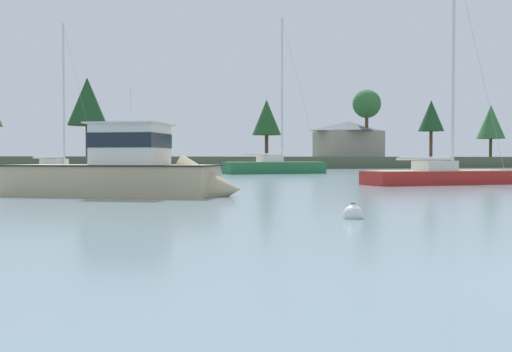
{
  "coord_description": "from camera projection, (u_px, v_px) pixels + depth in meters",
  "views": [
    {
      "loc": [
        -7.1,
        -4.64,
        1.46
      ],
      "look_at": [
        3.49,
        24.82,
        0.52
      ],
      "focal_mm": 41.93,
      "sensor_mm": 36.0,
      "label": 1
    }
  ],
  "objects": [
    {
      "name": "far_shore_bank",
      "position": [
        89.0,
        162.0,
        94.67
      ],
      "size": [
        194.63,
        48.63,
        1.67
      ],
      "primitive_type": "cube",
      "color": "#4C563D",
      "rests_on": "ground"
    },
    {
      "name": "sailboat_green",
      "position": [
        274.0,
        170.0,
        56.29
      ],
      "size": [
        9.77,
        2.86,
        15.48
      ],
      "color": "#236B3D",
      "rests_on": "ground"
    },
    {
      "name": "cruiser_sand",
      "position": [
        136.0,
        180.0,
        23.31
      ],
      "size": [
        9.43,
        7.11,
        5.27
      ],
      "color": "tan",
      "rests_on": "ground"
    },
    {
      "name": "sailboat_wood",
      "position": [
        58.0,
        170.0,
        56.61
      ],
      "size": [
        8.74,
        8.49,
        14.66
      ],
      "color": "brown",
      "rests_on": "ground"
    },
    {
      "name": "sailboat_red",
      "position": [
        441.0,
        180.0,
        33.36
      ],
      "size": [
        9.02,
        2.78,
        13.35
      ],
      "color": "#B2231E",
      "rests_on": "ground"
    },
    {
      "name": "mooring_buoy_white",
      "position": [
        353.0,
        215.0,
        14.44
      ],
      "size": [
        0.48,
        0.48,
        0.53
      ],
      "color": "white",
      "rests_on": "ground"
    },
    {
      "name": "shore_tree_center",
      "position": [
        491.0,
        122.0,
        101.24
      ],
      "size": [
        4.66,
        4.66,
        8.81
      ],
      "color": "brown",
      "rests_on": "far_shore_bank"
    },
    {
      "name": "shore_tree_inland_a",
      "position": [
        367.0,
        104.0,
        102.97
      ],
      "size": [
        4.88,
        4.88,
        11.62
      ],
      "color": "brown",
      "rests_on": "far_shore_bank"
    },
    {
      "name": "shore_tree_inland_b",
      "position": [
        267.0,
        118.0,
        95.0
      ],
      "size": [
        4.6,
        4.6,
        9.12
      ],
      "color": "brown",
      "rests_on": "far_shore_bank"
    },
    {
      "name": "shore_tree_inland_c",
      "position": [
        87.0,
        102.0,
        74.38
      ],
      "size": [
        4.89,
        4.89,
        9.86
      ],
      "color": "brown",
      "rests_on": "far_shore_bank"
    },
    {
      "name": "shore_tree_far_left",
      "position": [
        431.0,
        116.0,
        95.18
      ],
      "size": [
        4.03,
        4.03,
        9.05
      ],
      "color": "brown",
      "rests_on": "far_shore_bank"
    },
    {
      "name": "cottage_hillside",
      "position": [
        348.0,
        139.0,
        104.42
      ],
      "size": [
        10.68,
        8.76,
        6.19
      ],
      "color": "#9E998E",
      "rests_on": "far_shore_bank"
    }
  ]
}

